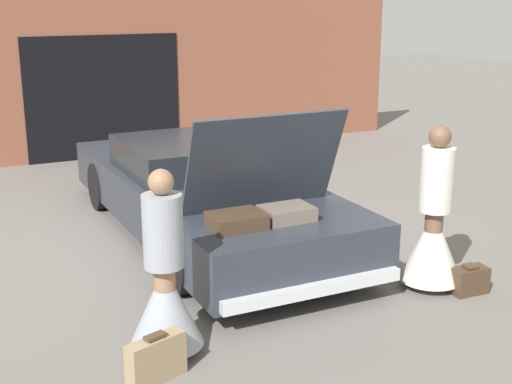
{
  "coord_description": "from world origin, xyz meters",
  "views": [
    {
      "loc": [
        -3.16,
        -7.91,
        2.94
      ],
      "look_at": [
        0.0,
        -1.45,
        0.91
      ],
      "focal_mm": 50.0,
      "sensor_mm": 36.0,
      "label": 1
    }
  ],
  "objects_px": {
    "suitcase_beside_left_person": "(156,359)",
    "person_left": "(165,290)",
    "person_right": "(433,231)",
    "suitcase_beside_right_person": "(469,280)",
    "car": "(204,192)"
  },
  "relations": [
    {
      "from": "suitcase_beside_left_person",
      "to": "person_left",
      "type": "bearing_deg",
      "value": 60.79
    },
    {
      "from": "suitcase_beside_right_person",
      "to": "person_right",
      "type": "bearing_deg",
      "value": 129.37
    },
    {
      "from": "car",
      "to": "suitcase_beside_left_person",
      "type": "distance_m",
      "value": 3.55
    },
    {
      "from": "car",
      "to": "person_left",
      "type": "relative_size",
      "value": 3.37
    },
    {
      "from": "car",
      "to": "suitcase_beside_right_person",
      "type": "bearing_deg",
      "value": -59.59
    },
    {
      "from": "car",
      "to": "person_left",
      "type": "height_order",
      "value": "car"
    },
    {
      "from": "person_left",
      "to": "suitcase_beside_right_person",
      "type": "height_order",
      "value": "person_left"
    },
    {
      "from": "person_right",
      "to": "suitcase_beside_left_person",
      "type": "xyz_separation_m",
      "value": [
        -3.12,
        -0.53,
        -0.42
      ]
    },
    {
      "from": "person_right",
      "to": "suitcase_beside_left_person",
      "type": "relative_size",
      "value": 3.25
    },
    {
      "from": "person_right",
      "to": "suitcase_beside_right_person",
      "type": "xyz_separation_m",
      "value": [
        0.25,
        -0.3,
        -0.46
      ]
    },
    {
      "from": "person_left",
      "to": "suitcase_beside_right_person",
      "type": "relative_size",
      "value": 4.19
    },
    {
      "from": "person_right",
      "to": "suitcase_beside_right_person",
      "type": "relative_size",
      "value": 4.44
    },
    {
      "from": "suitcase_beside_left_person",
      "to": "suitcase_beside_right_person",
      "type": "height_order",
      "value": "suitcase_beside_left_person"
    },
    {
      "from": "person_left",
      "to": "car",
      "type": "bearing_deg",
      "value": 144.79
    },
    {
      "from": "car",
      "to": "person_left",
      "type": "distance_m",
      "value": 3.07
    }
  ]
}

